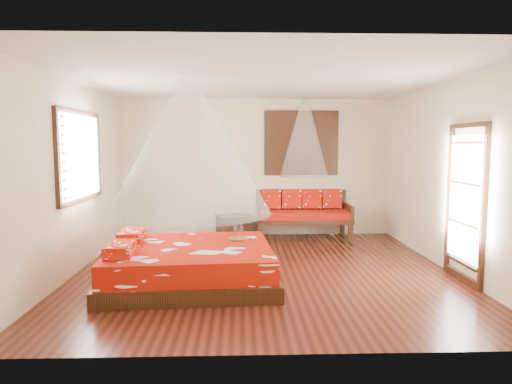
{
  "coord_description": "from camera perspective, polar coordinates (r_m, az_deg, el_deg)",
  "views": [
    {
      "loc": [
        -0.33,
        -6.65,
        1.88
      ],
      "look_at": [
        -0.1,
        0.28,
        1.15
      ],
      "focal_mm": 32.0,
      "sensor_mm": 36.0,
      "label": 1
    }
  ],
  "objects": [
    {
      "name": "room",
      "position": [
        6.67,
        0.96,
        1.89
      ],
      "size": [
        5.54,
        5.54,
        2.84
      ],
      "color": "black",
      "rests_on": "ground"
    },
    {
      "name": "bed",
      "position": [
        6.35,
        -8.33,
        -8.89
      ],
      "size": [
        2.38,
        2.18,
        0.65
      ],
      "rotation": [
        0.0,
        0.0,
        0.07
      ],
      "color": "black",
      "rests_on": "floor"
    },
    {
      "name": "daybed",
      "position": [
        9.22,
        5.85,
        -2.49
      ],
      "size": [
        1.87,
        0.83,
        0.96
      ],
      "color": "black",
      "rests_on": "floor"
    },
    {
      "name": "storage_chest",
      "position": [
        9.25,
        -2.78,
        -4.27
      ],
      "size": [
        0.78,
        0.68,
        0.45
      ],
      "rotation": [
        0.0,
        0.0,
        0.36
      ],
      "color": "black",
      "rests_on": "floor"
    },
    {
      "name": "shutter_panel",
      "position": [
        9.45,
        5.67,
        6.1
      ],
      "size": [
        1.52,
        0.06,
        1.32
      ],
      "color": "black",
      "rests_on": "wall_back"
    },
    {
      "name": "window_left",
      "position": [
        7.25,
        -21.1,
        4.19
      ],
      "size": [
        0.1,
        1.74,
        1.34
      ],
      "color": "black",
      "rests_on": "wall_left"
    },
    {
      "name": "glazed_door",
      "position": [
        6.82,
        24.67,
        -1.36
      ],
      "size": [
        0.08,
        1.02,
        2.16
      ],
      "color": "black",
      "rests_on": "floor"
    },
    {
      "name": "wine_tray",
      "position": [
        6.61,
        -2.19,
        -5.48
      ],
      "size": [
        0.29,
        0.29,
        0.23
      ],
      "rotation": [
        0.0,
        0.0,
        -0.18
      ],
      "color": "brown",
      "rests_on": "bed"
    },
    {
      "name": "mosquito_net_main",
      "position": [
        6.14,
        -8.35,
        5.67
      ],
      "size": [
        2.19,
        2.19,
        1.8
      ],
      "primitive_type": "cone",
      "color": "white",
      "rests_on": "ceiling"
    },
    {
      "name": "mosquito_net_daybed",
      "position": [
        8.98,
        6.07,
        6.74
      ],
      "size": [
        0.94,
        0.94,
        1.5
      ],
      "primitive_type": "cone",
      "color": "white",
      "rests_on": "ceiling"
    }
  ]
}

